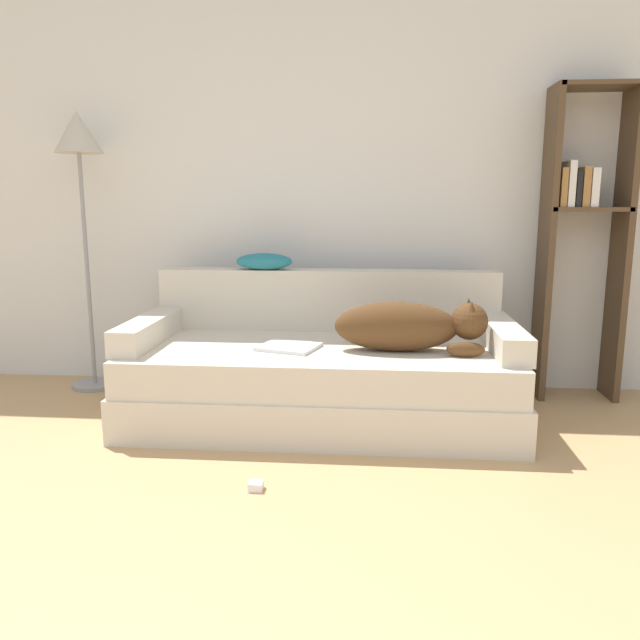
{
  "coord_description": "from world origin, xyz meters",
  "views": [
    {
      "loc": [
        0.35,
        -0.84,
        1.14
      ],
      "look_at": [
        0.08,
        2.2,
        0.55
      ],
      "focal_mm": 35.0,
      "sensor_mm": 36.0,
      "label": 1
    }
  ],
  "objects_px": {
    "floor_lamp": "(80,161)",
    "power_adapter": "(256,486)",
    "laptop": "(289,347)",
    "dog": "(409,326)",
    "bookshelf": "(583,226)",
    "throw_pillow": "(264,261)",
    "couch": "(322,383)"
  },
  "relations": [
    {
      "from": "couch",
      "to": "power_adapter",
      "type": "relative_size",
      "value": 34.95
    },
    {
      "from": "laptop",
      "to": "floor_lamp",
      "type": "distance_m",
      "value": 1.7
    },
    {
      "from": "couch",
      "to": "bookshelf",
      "type": "height_order",
      "value": "bookshelf"
    },
    {
      "from": "throw_pillow",
      "to": "floor_lamp",
      "type": "distance_m",
      "value": 1.23
    },
    {
      "from": "floor_lamp",
      "to": "dog",
      "type": "bearing_deg",
      "value": -16.35
    },
    {
      "from": "couch",
      "to": "power_adapter",
      "type": "distance_m",
      "value": 0.89
    },
    {
      "from": "floor_lamp",
      "to": "power_adapter",
      "type": "xyz_separation_m",
      "value": [
        1.26,
        -1.31,
        -1.34
      ]
    },
    {
      "from": "dog",
      "to": "floor_lamp",
      "type": "relative_size",
      "value": 0.46
    },
    {
      "from": "throw_pillow",
      "to": "bookshelf",
      "type": "relative_size",
      "value": 0.18
    },
    {
      "from": "bookshelf",
      "to": "floor_lamp",
      "type": "height_order",
      "value": "bookshelf"
    },
    {
      "from": "laptop",
      "to": "throw_pillow",
      "type": "xyz_separation_m",
      "value": [
        -0.2,
        0.48,
        0.38
      ]
    },
    {
      "from": "dog",
      "to": "couch",
      "type": "bearing_deg",
      "value": 167.76
    },
    {
      "from": "bookshelf",
      "to": "throw_pillow",
      "type": "bearing_deg",
      "value": -175.48
    },
    {
      "from": "power_adapter",
      "to": "floor_lamp",
      "type": "bearing_deg",
      "value": 133.97
    },
    {
      "from": "couch",
      "to": "throw_pillow",
      "type": "bearing_deg",
      "value": 133.22
    },
    {
      "from": "dog",
      "to": "power_adapter",
      "type": "bearing_deg",
      "value": -130.09
    },
    {
      "from": "couch",
      "to": "throw_pillow",
      "type": "xyz_separation_m",
      "value": [
        -0.36,
        0.39,
        0.6
      ]
    },
    {
      "from": "bookshelf",
      "to": "floor_lamp",
      "type": "relative_size",
      "value": 1.07
    },
    {
      "from": "dog",
      "to": "bookshelf",
      "type": "xyz_separation_m",
      "value": [
        0.99,
        0.62,
        0.47
      ]
    },
    {
      "from": "couch",
      "to": "laptop",
      "type": "relative_size",
      "value": 5.85
    },
    {
      "from": "dog",
      "to": "floor_lamp",
      "type": "xyz_separation_m",
      "value": [
        -1.89,
        0.55,
        0.83
      ]
    },
    {
      "from": "dog",
      "to": "power_adapter",
      "type": "relative_size",
      "value": 13.28
    },
    {
      "from": "couch",
      "to": "dog",
      "type": "xyz_separation_m",
      "value": [
        0.44,
        -0.1,
        0.33
      ]
    },
    {
      "from": "power_adapter",
      "to": "bookshelf",
      "type": "bearing_deg",
      "value": 40.24
    },
    {
      "from": "dog",
      "to": "throw_pillow",
      "type": "xyz_separation_m",
      "value": [
        -0.8,
        0.48,
        0.27
      ]
    },
    {
      "from": "dog",
      "to": "bookshelf",
      "type": "bearing_deg",
      "value": 32.15
    },
    {
      "from": "dog",
      "to": "laptop",
      "type": "distance_m",
      "value": 0.61
    },
    {
      "from": "floor_lamp",
      "to": "power_adapter",
      "type": "relative_size",
      "value": 29.03
    },
    {
      "from": "dog",
      "to": "power_adapter",
      "type": "distance_m",
      "value": 1.11
    },
    {
      "from": "couch",
      "to": "bookshelf",
      "type": "distance_m",
      "value": 1.72
    },
    {
      "from": "laptop",
      "to": "floor_lamp",
      "type": "bearing_deg",
      "value": 173.79
    },
    {
      "from": "floor_lamp",
      "to": "power_adapter",
      "type": "bearing_deg",
      "value": -46.03
    }
  ]
}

